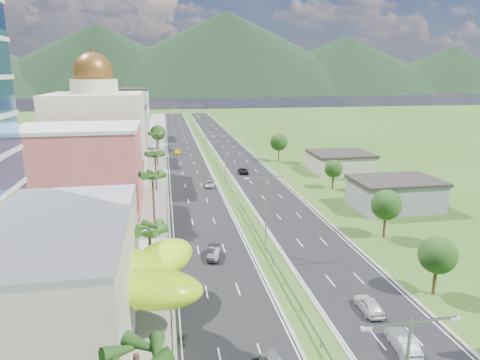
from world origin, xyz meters
TOP-DOWN VIEW (x-y plane):
  - ground at (0.00, 0.00)m, footprint 500.00×500.00m
  - road_left at (-7.50, 90.00)m, footprint 11.00×260.00m
  - road_right at (7.50, 90.00)m, footprint 11.00×260.00m
  - sidewalk_left at (-17.00, 90.00)m, footprint 7.00×260.00m
  - median_guardrail at (0.00, 71.99)m, footprint 0.10×216.06m
  - streetlight_median_b at (0.00, 10.00)m, footprint 6.04×0.25m
  - streetlight_median_c at (0.00, 50.00)m, footprint 6.04×0.25m
  - streetlight_median_d at (0.00, 95.00)m, footprint 6.04×0.25m
  - streetlight_median_e at (0.00, 140.00)m, footprint 6.04×0.25m
  - lime_canopy at (-20.00, -4.00)m, footprint 18.00×15.00m
  - pink_shophouse at (-28.00, 32.00)m, footprint 20.00×15.00m
  - domed_building at (-28.00, 55.00)m, footprint 20.00×20.00m
  - midrise_grey at (-27.00, 80.00)m, footprint 16.00×15.00m
  - midrise_beige at (-27.00, 102.00)m, footprint 16.00×15.00m
  - midrise_white at (-27.00, 125.00)m, footprint 16.00×15.00m
  - shed_near at (28.00, 25.00)m, footprint 15.00×10.00m
  - shed_far at (30.00, 55.00)m, footprint 14.00×12.00m
  - palm_tree_b at (-15.50, 2.00)m, footprint 3.60×3.60m
  - palm_tree_c at (-15.50, 22.00)m, footprint 3.60×3.60m
  - palm_tree_d at (-15.50, 45.00)m, footprint 3.60×3.60m
  - palm_tree_e at (-15.50, 70.00)m, footprint 3.60×3.60m
  - leafy_tree_lfar at (-15.50, 95.00)m, footprint 4.90×4.90m
  - leafy_tree_ra at (16.00, -5.00)m, footprint 4.20×4.20m
  - leafy_tree_rb at (19.00, 12.00)m, footprint 4.55×4.55m
  - leafy_tree_rc at (22.00, 40.00)m, footprint 3.85×3.85m
  - leafy_tree_rd at (18.00, 70.00)m, footprint 4.90×4.90m
  - mountain_ridge at (60.00, 450.00)m, footprint 860.00×140.00m
  - car_dark_left at (-7.42, 9.08)m, footprint 2.35×4.79m
  - car_silver_mid_left at (-3.96, 46.09)m, footprint 2.75×4.84m
  - car_yellow_far_left at (-9.59, 86.09)m, footprint 2.00×4.68m
  - car_white_near_right at (7.06, -7.14)m, footprint 1.88×4.55m
  - car_silver_right at (7.13, -13.69)m, footprint 2.17×4.89m
  - car_dark_far_right at (5.51, 57.53)m, footprint 2.48×4.92m
  - motorcycle at (-12.30, -9.07)m, footprint 0.62×1.99m

SIDE VIEW (x-z plane):
  - ground at x=0.00m, z-range 0.00..0.00m
  - mountain_ridge at x=60.00m, z-range -45.00..45.00m
  - road_left at x=-7.50m, z-range 0.00..0.04m
  - road_right at x=7.50m, z-range 0.00..0.04m
  - sidewalk_left at x=-17.00m, z-range 0.00..0.12m
  - median_guardrail at x=0.00m, z-range 0.24..1.00m
  - motorcycle at x=-12.30m, z-range 0.04..1.31m
  - car_silver_mid_left at x=-3.96m, z-range 0.04..1.31m
  - car_dark_far_right at x=5.51m, z-range 0.04..1.38m
  - car_yellow_far_left at x=-9.59m, z-range 0.04..1.38m
  - car_dark_left at x=-7.42m, z-range 0.04..1.55m
  - car_white_near_right at x=7.06m, z-range 0.04..1.58m
  - car_silver_right at x=7.13m, z-range 0.04..1.60m
  - shed_far at x=30.00m, z-range 0.00..4.40m
  - shed_near at x=28.00m, z-range 0.00..5.00m
  - leafy_tree_rc at x=22.00m, z-range 1.21..7.54m
  - leafy_tree_ra at x=16.00m, z-range 1.33..8.23m
  - lime_canopy at x=-20.00m, z-range 1.29..8.69m
  - leafy_tree_rb at x=19.00m, z-range 1.44..8.92m
  - leafy_tree_lfar at x=-15.50m, z-range 1.55..9.60m
  - leafy_tree_rd at x=18.00m, z-range 1.55..9.60m
  - midrise_beige at x=-27.00m, z-range 0.00..13.00m
  - streetlight_median_b at x=0.00m, z-range 1.25..12.25m
  - streetlight_median_c at x=0.00m, z-range 1.25..12.25m
  - streetlight_median_d at x=0.00m, z-range 1.25..12.25m
  - streetlight_median_e at x=0.00m, z-range 1.25..12.25m
  - palm_tree_b at x=-15.50m, z-range 3.01..11.11m
  - pink_shophouse at x=-28.00m, z-range 0.00..15.00m
  - palm_tree_d at x=-15.50m, z-range 3.24..11.84m
  - midrise_grey at x=-27.00m, z-range 0.00..16.00m
  - palm_tree_e at x=-15.50m, z-range 3.61..13.01m
  - palm_tree_c at x=-15.50m, z-range 3.70..13.30m
  - midrise_white at x=-27.00m, z-range 0.00..18.00m
  - domed_building at x=-28.00m, z-range -3.00..25.70m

